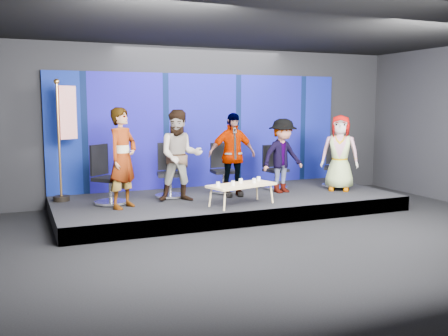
{
  "coord_description": "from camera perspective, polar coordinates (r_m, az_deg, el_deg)",
  "views": [
    {
      "loc": [
        -4.02,
        -6.96,
        2.22
      ],
      "look_at": [
        -0.11,
        2.4,
        0.91
      ],
      "focal_mm": 40.0,
      "sensor_mm": 36.0,
      "label": 1
    }
  ],
  "objects": [
    {
      "name": "mug_d",
      "position": [
        9.62,
        3.47,
        -1.46
      ],
      "size": [
        0.08,
        0.08,
        0.09
      ],
      "primitive_type": "cylinder",
      "color": "silver",
      "rests_on": "coffee_table"
    },
    {
      "name": "mug_b",
      "position": [
        9.31,
        1.03,
        -1.75
      ],
      "size": [
        0.07,
        0.07,
        0.09
      ],
      "primitive_type": "cylinder",
      "color": "silver",
      "rests_on": "coffee_table"
    },
    {
      "name": "mug_c",
      "position": [
        9.59,
        1.93,
        -1.48
      ],
      "size": [
        0.07,
        0.07,
        0.09
      ],
      "primitive_type": "cylinder",
      "color": "silver",
      "rests_on": "coffee_table"
    },
    {
      "name": "panelist_a",
      "position": [
        9.34,
        -11.49,
        1.12
      ],
      "size": [
        0.8,
        0.78,
        1.86
      ],
      "primitive_type": "imported",
      "rotation": [
        0.0,
        0.0,
        0.71
      ],
      "color": "black",
      "rests_on": "riser"
    },
    {
      "name": "chair_b",
      "position": [
        10.36,
        -6.23,
        -1.31
      ],
      "size": [
        0.75,
        0.75,
        1.12
      ],
      "rotation": [
        0.0,
        0.0,
        -0.21
      ],
      "color": "silver",
      "rests_on": "riser"
    },
    {
      "name": "chair_a",
      "position": [
        9.83,
        -13.12,
        -1.87
      ],
      "size": [
        0.91,
        0.91,
        1.15
      ],
      "rotation": [
        0.0,
        0.0,
        0.71
      ],
      "color": "silver",
      "rests_on": "riser"
    },
    {
      "name": "panelist_b",
      "position": [
        9.84,
        -5.03,
        1.4
      ],
      "size": [
        1.0,
        0.85,
        1.81
      ],
      "primitive_type": "imported",
      "rotation": [
        0.0,
        0.0,
        -0.21
      ],
      "color": "black",
      "rests_on": "riser"
    },
    {
      "name": "room_walls",
      "position": [
        8.04,
        7.45,
        8.78
      ],
      "size": [
        10.02,
        8.02,
        3.51
      ],
      "color": "black",
      "rests_on": "ground"
    },
    {
      "name": "chair_c",
      "position": [
        10.88,
        -0.14,
        -0.93
      ],
      "size": [
        0.65,
        0.65,
        1.07
      ],
      "rotation": [
        0.0,
        0.0,
        -0.07
      ],
      "color": "silver",
      "rests_on": "riser"
    },
    {
      "name": "riser",
      "position": [
        10.48,
        0.37,
        -4.04
      ],
      "size": [
        7.0,
        3.0,
        0.3
      ],
      "primitive_type": "cube",
      "color": "black",
      "rests_on": "ground"
    },
    {
      "name": "chair_e",
      "position": [
        11.91,
        12.52,
        -0.45
      ],
      "size": [
        0.82,
        0.82,
        1.03
      ],
      "rotation": [
        0.0,
        0.0,
        -0.66
      ],
      "color": "silver",
      "rests_on": "riser"
    },
    {
      "name": "ground",
      "position": [
        8.34,
        7.17,
        -8.15
      ],
      "size": [
        10.0,
        10.0,
        0.0
      ],
      "primitive_type": "plane",
      "color": "black",
      "rests_on": "ground"
    },
    {
      "name": "panelist_e",
      "position": [
        11.36,
        13.09,
        1.69
      ],
      "size": [
        0.97,
        0.92,
        1.68
      ],
      "primitive_type": "imported",
      "rotation": [
        0.0,
        0.0,
        -0.66
      ],
      "color": "black",
      "rests_on": "riser"
    },
    {
      "name": "panelist_c",
      "position": [
        10.35,
        0.92,
        1.52
      ],
      "size": [
        1.05,
        0.5,
        1.74
      ],
      "primitive_type": "imported",
      "rotation": [
        0.0,
        0.0,
        -0.07
      ],
      "color": "black",
      "rests_on": "riser"
    },
    {
      "name": "panelist_d",
      "position": [
        10.87,
        6.7,
        1.4
      ],
      "size": [
        1.13,
        0.77,
        1.61
      ],
      "primitive_type": "imported",
      "rotation": [
        0.0,
        0.0,
        0.18
      ],
      "color": "black",
      "rests_on": "riser"
    },
    {
      "name": "flag_stand",
      "position": [
        10.36,
        -17.76,
        3.42
      ],
      "size": [
        0.53,
        0.35,
        2.4
      ],
      "rotation": [
        0.0,
        0.0,
        0.49
      ],
      "color": "black",
      "rests_on": "riser"
    },
    {
      "name": "mug_e",
      "position": [
        9.89,
        3.97,
        -1.23
      ],
      "size": [
        0.07,
        0.07,
        0.09
      ],
      "primitive_type": "cylinder",
      "color": "silver",
      "rests_on": "coffee_table"
    },
    {
      "name": "chair_d",
      "position": [
        11.39,
        5.78,
        -0.73
      ],
      "size": [
        0.65,
        0.65,
        0.99
      ],
      "rotation": [
        0.0,
        0.0,
        0.18
      ],
      "color": "silver",
      "rests_on": "riser"
    },
    {
      "name": "mug_a",
      "position": [
        9.2,
        -0.69,
        -1.86
      ],
      "size": [
        0.07,
        0.07,
        0.09
      ],
      "primitive_type": "cylinder",
      "color": "silver",
      "rests_on": "coffee_table"
    },
    {
      "name": "backdrop",
      "position": [
        11.64,
        -2.43,
        4.29
      ],
      "size": [
        7.0,
        0.08,
        2.6
      ],
      "primitive_type": "cube",
      "color": "navy",
      "rests_on": "riser"
    },
    {
      "name": "coffee_table",
      "position": [
        9.5,
        2.03,
        -2.03
      ],
      "size": [
        1.41,
        0.87,
        0.4
      ],
      "rotation": [
        0.0,
        0.0,
        0.26
      ],
      "color": "tan",
      "rests_on": "riser"
    }
  ]
}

